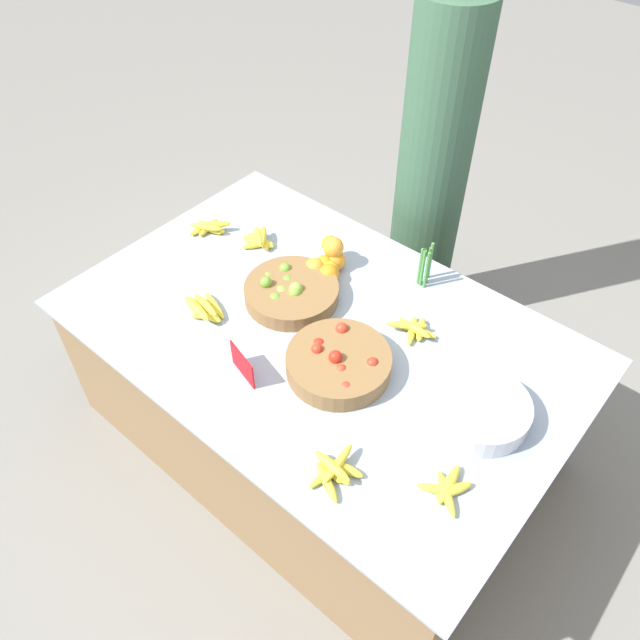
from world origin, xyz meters
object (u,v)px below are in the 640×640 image
Objects in this scene: metal_bowl at (481,410)px; price_sign at (242,365)px; lime_bowl at (291,292)px; tomato_basket at (338,363)px; vendor_person at (432,176)px.

price_sign is (-0.69, -0.37, 0.02)m from metal_bowl.
metal_bowl is at bearing 42.98° from price_sign.
lime_bowl is at bearing 123.89° from price_sign.
metal_bowl is (0.47, 0.14, 0.00)m from tomato_basket.
vendor_person reaches higher than price_sign.
lime_bowl is 2.52× the size of price_sign.
tomato_basket is 0.49m from metal_bowl.
lime_bowl is 1.15× the size of metal_bowl.
metal_bowl is at bearing -1.15° from lime_bowl.
tomato_basket reaches higher than metal_bowl.
lime_bowl reaches higher than metal_bowl.
price_sign is at bearing -86.50° from vendor_person.
price_sign is at bearing -135.36° from tomato_basket.
tomato_basket is 0.32m from price_sign.
price_sign reaches higher than tomato_basket.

